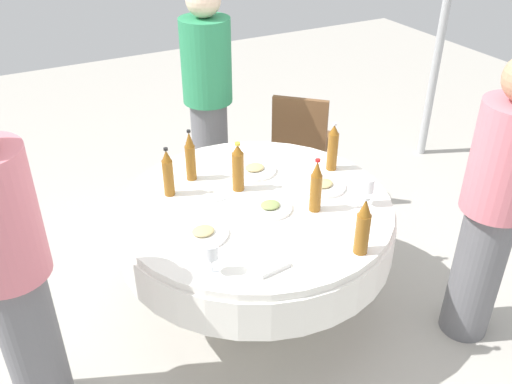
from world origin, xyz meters
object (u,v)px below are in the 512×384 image
(bottle_amber_near, at_px, (363,227))
(bottle_amber_front, at_px, (316,187))
(wine_glass_rear, at_px, (368,186))
(plate_far, at_px, (323,185))
(dining_table, at_px, (256,225))
(person_front, at_px, (208,99))
(wine_glass_west, at_px, (211,252))
(bottle_amber_north, at_px, (190,157))
(chair_north, at_px, (301,138))
(bottle_amber_outer, at_px, (168,173))
(bottle_amber_west, at_px, (333,148))
(plate_south, at_px, (255,169))
(plate_right, at_px, (270,207))
(plate_mid, at_px, (203,233))
(person_outer, at_px, (11,271))
(person_near, at_px, (495,204))
(bottle_amber_rear, at_px, (238,168))

(bottle_amber_near, relative_size, bottle_amber_front, 1.01)
(wine_glass_rear, xyz_separation_m, plate_far, (-0.10, 0.26, -0.10))
(dining_table, xyz_separation_m, person_front, (0.22, 1.14, 0.28))
(person_front, bearing_deg, wine_glass_west, -101.96)
(bottle_amber_north, height_order, wine_glass_rear, bottle_amber_north)
(bottle_amber_near, height_order, chair_north, bottle_amber_near)
(bottle_amber_outer, relative_size, wine_glass_rear, 1.77)
(bottle_amber_west, relative_size, wine_glass_rear, 1.85)
(plate_south, bearing_deg, wine_glass_rear, -59.21)
(bottle_amber_outer, xyz_separation_m, plate_south, (0.53, 0.01, -0.12))
(bottle_amber_outer, bearing_deg, chair_north, 27.21)
(plate_right, distance_m, plate_mid, 0.40)
(plate_mid, xyz_separation_m, chair_north, (1.24, 1.08, -0.23))
(plate_right, xyz_separation_m, person_front, (0.19, 1.23, 0.12))
(person_outer, bearing_deg, bottle_amber_near, -114.05)
(bottle_amber_west, xyz_separation_m, person_near, (0.41, -0.83, -0.03))
(dining_table, height_order, plate_far, plate_far)
(plate_right, relative_size, plate_mid, 0.94)
(bottle_amber_front, relative_size, plate_right, 1.30)
(bottle_amber_front, bearing_deg, bottle_amber_outer, 141.21)
(dining_table, xyz_separation_m, bottle_amber_north, (-0.21, 0.39, 0.29))
(wine_glass_rear, bearing_deg, bottle_amber_west, 81.69)
(bottle_amber_rear, xyz_separation_m, plate_right, (0.06, -0.26, -0.12))
(wine_glass_west, xyz_separation_m, person_near, (1.41, -0.29, -0.01))
(plate_right, xyz_separation_m, person_near, (0.94, -0.62, 0.09))
(person_outer, bearing_deg, plate_right, -94.33)
(plate_right, bearing_deg, bottle_amber_outer, 137.28)
(dining_table, relative_size, plate_mid, 6.04)
(wine_glass_west, relative_size, person_outer, 0.10)
(plate_far, bearing_deg, person_outer, -176.53)
(wine_glass_rear, height_order, person_front, person_front)
(dining_table, distance_m, plate_far, 0.43)
(wine_glass_rear, xyz_separation_m, plate_south, (-0.35, 0.59, -0.10))
(dining_table, height_order, plate_right, plate_right)
(bottle_amber_front, bearing_deg, plate_mid, 174.26)
(wine_glass_rear, bearing_deg, bottle_amber_rear, 139.13)
(dining_table, distance_m, person_near, 1.23)
(bottle_amber_outer, relative_size, plate_mid, 1.15)
(bottle_amber_west, xyz_separation_m, bottle_amber_north, (-0.77, 0.27, 0.00))
(wine_glass_west, bearing_deg, plate_right, 34.68)
(wine_glass_west, height_order, plate_right, wine_glass_west)
(bottle_amber_west, bearing_deg, chair_north, 69.26)
(bottle_amber_rear, bearing_deg, dining_table, -81.75)
(person_near, bearing_deg, wine_glass_rear, -95.58)
(person_near, bearing_deg, bottle_amber_north, -96.86)
(dining_table, height_order, plate_south, plate_south)
(bottle_amber_front, height_order, plate_mid, bottle_amber_front)
(wine_glass_rear, xyz_separation_m, chair_north, (0.37, 1.22, -0.34))
(wine_glass_west, relative_size, plate_right, 0.67)
(bottle_amber_near, distance_m, wine_glass_west, 0.70)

